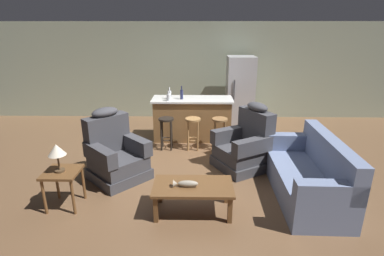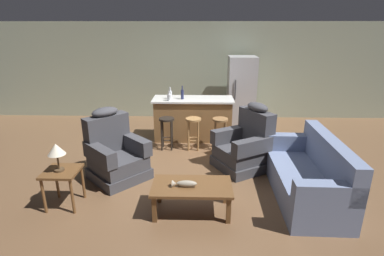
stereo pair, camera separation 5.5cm
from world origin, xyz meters
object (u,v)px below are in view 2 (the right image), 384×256
Objects in this scene: refrigerator at (241,91)px; bottle_short_amber at (169,97)px; couch at (309,176)px; bottle_wine_dark at (182,94)px; bottle_tall_green at (170,95)px; bar_stool_left at (167,128)px; recliner_near_island at (245,146)px; recliner_near_lamp at (115,154)px; coffee_table at (192,189)px; bar_stool_middle at (193,128)px; fish_figurine at (184,184)px; kitchen_island at (193,119)px; bar_stool_right at (220,128)px; table_lamp at (56,151)px; end_table at (62,177)px.

refrigerator reaches higher than bottle_short_amber.
bottle_wine_dark is (-2.05, 2.38, 0.72)m from couch.
bottle_short_amber is at bearing -92.06° from bottle_tall_green.
recliner_near_island is at bearing -28.62° from bar_stool_left.
bottle_wine_dark is (1.04, 1.82, 0.64)m from recliner_near_lamp.
bar_stool_middle reaches higher than coffee_table.
bar_stool_middle is (-0.03, 2.27, 0.11)m from coffee_table.
kitchen_island reaches higher than fish_figurine.
bar_stool_middle is 1.00× the size of bar_stool_right.
table_lamp is at bearing -137.74° from bar_stool_right.
couch is at bearing 99.58° from recliner_near_island.
bottle_wine_dark is at bearing 95.85° from coffee_table.
coffee_table is 0.92× the size of recliner_near_island.
refrigerator is 6.69× the size of bottle_tall_green.
recliner_near_lamp is at bearing -112.97° from bottle_tall_green.
bar_stool_left is at bearing -36.48° from couch.
recliner_near_island is (1.04, 1.48, -0.04)m from fish_figurine.
table_lamp is at bearing -127.20° from refrigerator.
bottle_wine_dark is at bearing -138.97° from refrigerator.
bottle_short_amber is (-0.46, 2.70, 0.57)m from fish_figurine.
recliner_near_lamp is 1.81m from bar_stool_middle.
table_lamp reaches higher than coffee_table.
refrigerator is (1.23, 1.20, 0.40)m from kitchen_island.
fish_figurine is (-0.10, -0.04, 0.10)m from coffee_table.
kitchen_island is 0.77m from bottle_tall_green.
bottle_short_amber is (1.28, 2.54, 0.57)m from end_table.
recliner_near_lamp is at bearing 139.50° from fish_figurine.
bar_stool_left is 0.68m from bottle_short_amber.
bottle_tall_green is (-0.53, 0.56, 0.58)m from bar_stool_middle.
bar_stool_right is (0.63, 2.32, 0.01)m from fish_figurine.
table_lamp is at bearing 175.29° from fish_figurine.
couch is at bearing 34.02° from recliner_near_lamp.
recliner_near_lamp is at bearing -8.91° from couch.
bottle_tall_green is at bearing -143.80° from refrigerator.
refrigerator is (3.02, 3.99, 0.42)m from end_table.
bottle_wine_dark is at bearing 114.74° from bar_stool_middle.
bottle_tall_green reaches higher than end_table.
refrigerator is 2.26m from bottle_short_amber.
bar_stool_right is (-0.41, 0.83, 0.05)m from recliner_near_island.
fish_figurine is 0.18× the size of couch.
recliner_near_lamp is (-1.33, 1.01, 0.06)m from coffee_table.
bottle_tall_green is at bearing 99.04° from fish_figurine.
couch reaches higher than fish_figurine.
end_table is at bearing 176.39° from coffee_table.
bottle_wine_dark is at bearing 31.83° from bottle_short_amber.
bottle_tall_green reaches higher than coffee_table.
bottle_tall_green is at bearing -172.45° from kitchen_island.
end_table is 3.19m from bottle_wine_dark.
bar_stool_right is (2.37, 2.16, 0.01)m from end_table.
couch is 2.82× the size of bar_stool_left.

